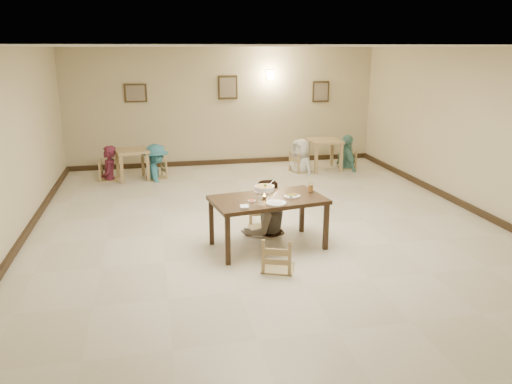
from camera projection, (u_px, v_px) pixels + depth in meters
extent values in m
plane|color=beige|center=(268.00, 227.00, 8.59)|extent=(10.00, 10.00, 0.00)
plane|color=white|center=(269.00, 46.00, 7.75)|extent=(10.00, 10.00, 0.00)
plane|color=beige|center=(224.00, 107.00, 12.87)|extent=(10.00, 0.00, 10.00)
plane|color=beige|center=(432.00, 269.00, 3.47)|extent=(10.00, 0.00, 10.00)
plane|color=beige|center=(5.00, 152.00, 7.38)|extent=(0.00, 10.00, 10.00)
plane|color=beige|center=(485.00, 133.00, 8.96)|extent=(0.00, 10.00, 10.00)
cube|color=black|center=(225.00, 162.00, 13.24)|extent=(8.00, 0.06, 0.12)
cube|color=black|center=(20.00, 242.00, 7.79)|extent=(0.06, 10.00, 0.12)
cube|color=black|center=(473.00, 209.00, 9.35)|extent=(0.06, 10.00, 0.12)
cube|color=#352815|center=(136.00, 93.00, 12.28)|extent=(0.55, 0.03, 0.45)
cube|color=gray|center=(136.00, 93.00, 12.27)|extent=(0.45, 0.01, 0.37)
cube|color=#352815|center=(228.00, 87.00, 12.71)|extent=(0.50, 0.03, 0.60)
cube|color=gray|center=(228.00, 88.00, 12.69)|extent=(0.41, 0.01, 0.49)
cube|color=#352815|center=(321.00, 92.00, 13.25)|extent=(0.45, 0.03, 0.55)
cube|color=gray|center=(321.00, 92.00, 13.23)|extent=(0.37, 0.01, 0.45)
cube|color=#FFD88C|center=(270.00, 75.00, 12.84)|extent=(0.16, 0.05, 0.22)
cube|color=#352212|center=(268.00, 200.00, 7.55)|extent=(1.82, 1.21, 0.06)
cube|color=#352212|center=(228.00, 241.00, 7.02)|extent=(0.07, 0.07, 0.73)
cube|color=#352212|center=(326.00, 227.00, 7.56)|extent=(0.07, 0.07, 0.73)
cube|color=#352212|center=(211.00, 222.00, 7.76)|extent=(0.07, 0.07, 0.73)
cube|color=#352212|center=(302.00, 211.00, 8.30)|extent=(0.07, 0.07, 0.73)
cube|color=tan|center=(265.00, 202.00, 8.34)|extent=(0.51, 0.51, 0.06)
cube|color=tan|center=(278.00, 240.00, 6.87)|extent=(0.44, 0.44, 0.05)
imported|color=gray|center=(265.00, 180.00, 8.15)|extent=(1.06, 0.95, 1.81)
torus|color=silver|center=(264.00, 190.00, 7.50)|extent=(0.23, 0.23, 0.01)
cylinder|color=silver|center=(264.00, 197.00, 7.53)|extent=(0.06, 0.06, 0.03)
cone|color=#FFA526|center=(264.00, 194.00, 7.52)|extent=(0.03, 0.03, 0.05)
cylinder|color=white|center=(264.00, 188.00, 7.49)|extent=(0.30, 0.30, 0.07)
cylinder|color=#AF6F1E|center=(264.00, 186.00, 7.49)|extent=(0.26, 0.26, 0.02)
sphere|color=#2D7223|center=(265.00, 185.00, 7.47)|extent=(0.04, 0.04, 0.04)
cylinder|color=silver|center=(271.00, 183.00, 7.55)|extent=(0.14, 0.09, 0.09)
cylinder|color=silver|center=(269.00, 193.00, 7.59)|extent=(0.01, 0.01, 0.13)
cylinder|color=silver|center=(258.00, 194.00, 7.55)|extent=(0.01, 0.01, 0.13)
cylinder|color=silver|center=(266.00, 196.00, 7.42)|extent=(0.01, 0.01, 0.13)
cylinder|color=white|center=(263.00, 192.00, 7.84)|extent=(0.29, 0.29, 0.02)
ellipsoid|color=white|center=(263.00, 191.00, 7.84)|extent=(0.19, 0.16, 0.07)
cylinder|color=white|center=(276.00, 203.00, 7.26)|extent=(0.30, 0.30, 0.02)
ellipsoid|color=white|center=(276.00, 203.00, 7.26)|extent=(0.20, 0.17, 0.07)
cylinder|color=white|center=(292.00, 196.00, 7.59)|extent=(0.25, 0.25, 0.02)
sphere|color=#2D7223|center=(291.00, 196.00, 7.51)|extent=(0.04, 0.04, 0.04)
cylinder|color=white|center=(252.00, 201.00, 7.37)|extent=(0.12, 0.12, 0.02)
cylinder|color=#AC260A|center=(252.00, 200.00, 7.36)|extent=(0.09, 0.09, 0.01)
cube|color=white|center=(244.00, 207.00, 7.08)|extent=(0.13, 0.16, 0.03)
cube|color=silver|center=(247.00, 205.00, 7.16)|extent=(0.04, 0.16, 0.01)
cube|color=silver|center=(249.00, 205.00, 7.17)|extent=(0.04, 0.16, 0.01)
cylinder|color=white|center=(311.00, 188.00, 7.82)|extent=(0.08, 0.08, 0.16)
cylinder|color=orange|center=(311.00, 188.00, 7.82)|extent=(0.07, 0.07, 0.12)
cube|color=tan|center=(132.00, 151.00, 11.53)|extent=(0.85, 0.85, 0.06)
cube|color=tan|center=(122.00, 170.00, 11.25)|extent=(0.07, 0.07, 0.65)
cube|color=tan|center=(148.00, 167.00, 11.48)|extent=(0.07, 0.07, 0.65)
cube|color=tan|center=(118.00, 164.00, 11.77)|extent=(0.07, 0.07, 0.65)
cube|color=tan|center=(143.00, 162.00, 12.00)|extent=(0.07, 0.07, 0.65)
cube|color=tan|center=(325.00, 141.00, 12.44)|extent=(0.77, 0.77, 0.06)
cube|color=tan|center=(316.00, 159.00, 12.18)|extent=(0.07, 0.07, 0.71)
cube|color=tan|center=(341.00, 158.00, 12.31)|extent=(0.07, 0.07, 0.71)
cube|color=tan|center=(308.00, 154.00, 12.79)|extent=(0.07, 0.07, 0.71)
cube|color=tan|center=(332.00, 153.00, 12.92)|extent=(0.07, 0.07, 0.71)
cube|color=tan|center=(109.00, 163.00, 11.55)|extent=(0.42, 0.42, 0.05)
cube|color=tan|center=(156.00, 162.00, 11.70)|extent=(0.41, 0.41, 0.04)
cube|color=tan|center=(301.00, 154.00, 12.35)|extent=(0.44, 0.44, 0.05)
cube|color=tan|center=(347.00, 152.00, 12.71)|extent=(0.41, 0.41, 0.04)
imported|color=#5B1D30|center=(107.00, 146.00, 11.44)|extent=(0.39, 0.59, 1.62)
imported|color=teal|center=(155.00, 144.00, 11.58)|extent=(0.78, 1.15, 1.64)
imported|color=silver|center=(301.00, 139.00, 12.24)|extent=(0.82, 0.95, 1.64)
imported|color=#59998A|center=(348.00, 135.00, 12.59)|extent=(0.47, 1.03, 1.72)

